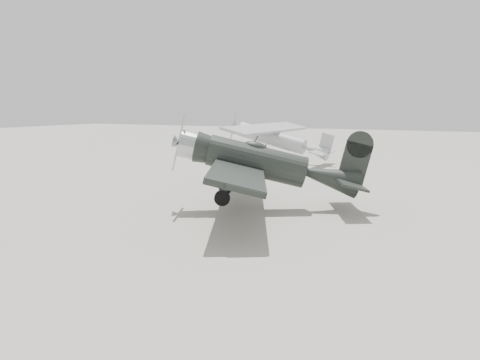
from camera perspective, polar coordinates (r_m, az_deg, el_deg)
The scene contains 3 objects.
ground at distance 19.25m, azimuth -8.37°, elevation -5.23°, with size 160.00×160.00×0.00m, color gray.
lowwing_monoplane at distance 21.25m, azimuth 3.12°, elevation 1.97°, with size 9.37×11.96×3.97m.
highwing_monoplane at distance 39.25m, azimuth 4.37°, elevation 5.42°, with size 9.01×12.64×3.60m.
Camera 1 is at (10.71, -15.29, 4.71)m, focal length 35.00 mm.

